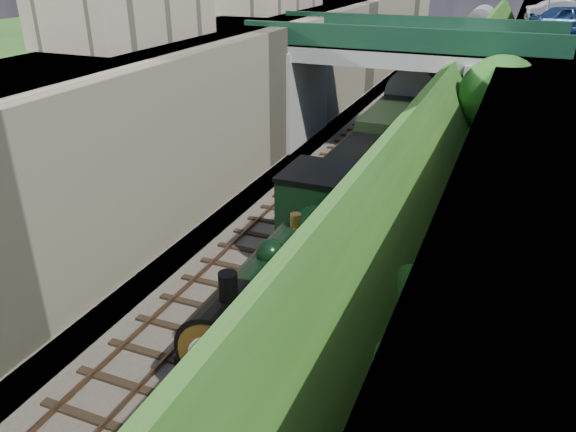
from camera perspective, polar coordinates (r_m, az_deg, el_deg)
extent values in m
cube|color=#473F38|center=(29.56, 8.24, 4.37)|extent=(10.00, 90.00, 0.20)
cube|color=#756B56|center=(30.29, -1.66, 11.85)|extent=(1.00, 90.00, 7.00)
cube|color=#262628|center=(31.84, -7.56, 12.31)|extent=(6.00, 90.00, 7.00)
cube|color=#1E4714|center=(28.04, 18.56, 7.78)|extent=(4.02, 90.00, 6.36)
sphere|color=#194C14|center=(11.53, 9.77, -15.97)|extent=(1.51, 1.51, 1.51)
sphere|color=#194C14|center=(13.53, 12.63, -8.84)|extent=(1.93, 1.93, 1.93)
sphere|color=#194C14|center=(17.91, 12.59, -4.32)|extent=(1.88, 1.88, 1.88)
sphere|color=#194C14|center=(19.53, 15.22, 0.20)|extent=(1.30, 1.30, 1.30)
sphere|color=#194C14|center=(22.16, 15.83, 2.46)|extent=(1.58, 1.58, 1.58)
sphere|color=#194C14|center=(25.02, 18.78, 7.35)|extent=(1.23, 1.23, 1.23)
sphere|color=#194C14|center=(28.76, 16.98, 6.40)|extent=(1.25, 1.25, 1.25)
sphere|color=#194C14|center=(29.53, 21.70, 12.23)|extent=(2.08, 2.08, 2.08)
sphere|color=#194C14|center=(34.84, 19.22, 10.56)|extent=(2.26, 2.26, 2.26)
sphere|color=#194C14|center=(36.98, 17.69, 9.13)|extent=(2.08, 2.08, 2.08)
sphere|color=#194C14|center=(39.08, 21.33, 13.74)|extent=(1.39, 1.39, 1.39)
sphere|color=#194C14|center=(42.19, 18.08, 10.39)|extent=(2.24, 2.24, 2.24)
sphere|color=#194C14|center=(46.31, 18.74, 11.67)|extent=(2.21, 2.21, 2.21)
sphere|color=#194C14|center=(47.88, 22.27, 15.89)|extent=(1.58, 1.58, 1.58)
sphere|color=#194C14|center=(50.50, 21.35, 15.12)|extent=(2.32, 2.32, 2.32)
sphere|color=#194C14|center=(53.70, 20.67, 14.62)|extent=(1.52, 1.52, 1.52)
sphere|color=#194C14|center=(57.50, 20.61, 14.83)|extent=(2.28, 2.28, 2.28)
sphere|color=#194C14|center=(60.98, 21.51, 16.08)|extent=(2.31, 2.31, 2.31)
sphere|color=#194C14|center=(64.01, 20.31, 14.91)|extent=(1.74, 1.74, 1.74)
sphere|color=#194C14|center=(65.25, 22.75, 17.71)|extent=(1.43, 1.43, 1.43)
sphere|color=#194C14|center=(70.32, 20.72, 15.70)|extent=(1.81, 1.81, 1.81)
sphere|color=#194C14|center=(72.87, 21.78, 17.01)|extent=(1.97, 1.97, 1.97)
cube|color=black|center=(30.02, 4.56, 5.15)|extent=(2.50, 90.00, 0.07)
cube|color=brown|center=(30.20, 3.27, 5.51)|extent=(0.08, 90.00, 0.14)
cube|color=brown|center=(29.79, 5.88, 5.13)|extent=(0.08, 90.00, 0.14)
cube|color=black|center=(29.27, 10.53, 4.27)|extent=(2.50, 90.00, 0.07)
cube|color=brown|center=(29.38, 9.18, 4.65)|extent=(0.08, 90.00, 0.14)
cube|color=brown|center=(29.11, 11.92, 4.23)|extent=(0.08, 90.00, 0.14)
cube|color=gray|center=(31.85, 11.71, 16.06)|extent=(16.00, 6.00, 0.90)
cube|color=#174029|center=(28.95, 10.68, 17.18)|extent=(16.00, 0.30, 1.20)
cube|color=#174029|center=(34.50, 12.87, 18.22)|extent=(16.00, 0.30, 1.20)
cube|color=gray|center=(34.03, 1.15, 12.21)|extent=(1.40, 6.40, 5.70)
cube|color=gray|center=(31.85, 19.66, 9.88)|extent=(2.40, 6.40, 5.70)
cylinder|color=black|center=(27.12, 19.88, 5.90)|extent=(0.30, 0.30, 4.40)
sphere|color=#194C14|center=(26.44, 20.71, 11.21)|extent=(3.60, 3.60, 3.60)
sphere|color=#194C14|center=(27.35, 21.67, 10.17)|extent=(2.40, 2.40, 2.40)
imported|color=#11244D|center=(36.86, 27.08, 17.29)|extent=(5.15, 3.54, 1.63)
imported|color=#99989D|center=(40.68, 26.71, 17.88)|extent=(5.22, 2.48, 1.65)
cube|color=black|center=(16.85, -0.56, -11.05)|extent=(2.40, 8.40, 0.60)
cube|color=black|center=(17.30, 0.73, -7.77)|extent=(2.70, 10.00, 0.35)
cube|color=maroon|center=(13.76, -7.62, -18.78)|extent=(2.70, 0.25, 0.70)
cylinder|color=black|center=(15.98, -0.31, -5.29)|extent=(1.90, 5.60, 1.90)
cylinder|color=black|center=(13.51, -5.84, -11.82)|extent=(1.96, 1.80, 1.96)
cylinder|color=white|center=(12.85, -7.94, -14.21)|extent=(1.10, 0.05, 1.10)
cylinder|color=black|center=(12.83, -6.08, -7.53)|extent=(0.44, 0.44, 0.90)
sphere|color=black|center=(14.69, -1.83, -3.75)|extent=(0.76, 0.76, 0.76)
cylinder|color=#A57F33|center=(16.12, 0.78, -0.58)|extent=(0.32, 0.32, 0.50)
cube|color=black|center=(18.91, 3.91, 0.22)|extent=(2.75, 2.40, 2.80)
cube|color=black|center=(18.35, 4.04, 4.33)|extent=(2.85, 2.50, 0.15)
cube|color=black|center=(15.28, -8.97, -14.12)|extent=(0.60, 1.40, 0.90)
cube|color=black|center=(14.38, 0.00, -16.70)|extent=(0.60, 1.40, 0.90)
cube|color=black|center=(23.61, 7.22, -0.14)|extent=(2.30, 6.00, 0.50)
cube|color=black|center=(23.50, 7.25, 0.41)|extent=(2.60, 6.00, 0.50)
cube|color=black|center=(23.03, 7.41, 3.12)|extent=(2.70, 6.00, 2.40)
cube|color=black|center=(22.60, 7.59, 6.06)|extent=(2.50, 5.60, 0.20)
cube|color=black|center=(35.20, 12.89, 7.90)|extent=(2.30, 17.00, 0.40)
cube|color=black|center=(35.13, 12.93, 8.29)|extent=(2.50, 17.00, 0.50)
cube|color=black|center=(34.74, 13.17, 10.65)|extent=(2.80, 18.00, 2.70)
cube|color=slate|center=(34.41, 13.42, 13.07)|extent=(2.90, 18.00, 0.50)
cube|color=black|center=(53.34, 16.74, 13.23)|extent=(2.30, 17.00, 0.40)
cube|color=black|center=(53.29, 16.77, 13.50)|extent=(2.50, 17.00, 0.50)
cube|color=black|center=(53.04, 16.98, 15.08)|extent=(2.80, 18.00, 2.70)
cube|color=slate|center=(52.82, 17.19, 16.67)|extent=(2.90, 18.00, 0.50)
cube|color=black|center=(71.82, 18.68, 15.82)|extent=(2.30, 17.00, 0.40)
cube|color=black|center=(71.78, 18.71, 16.02)|extent=(2.50, 17.00, 0.50)
cube|color=black|center=(71.59, 18.88, 17.20)|extent=(2.80, 18.00, 2.70)
cube|color=slate|center=(71.43, 19.05, 18.38)|extent=(2.90, 18.00, 0.50)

